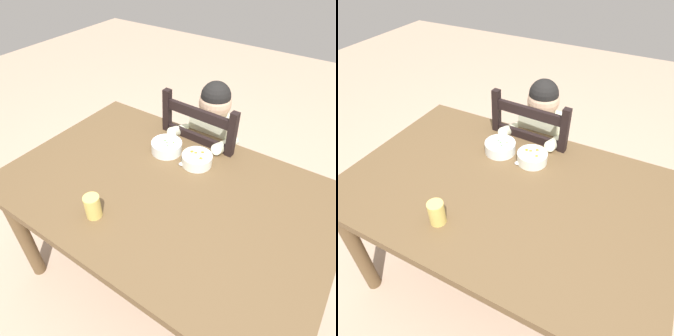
{
  "view_description": "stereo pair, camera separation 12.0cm",
  "coord_description": "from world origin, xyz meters",
  "views": [
    {
      "loc": [
        0.56,
        -0.78,
        1.62
      ],
      "look_at": [
        -0.03,
        0.06,
        0.75
      ],
      "focal_mm": 32.72,
      "sensor_mm": 36.0,
      "label": 1
    },
    {
      "loc": [
        0.45,
        -0.85,
        1.62
      ],
      "look_at": [
        -0.03,
        0.06,
        0.75
      ],
      "focal_mm": 32.72,
      "sensor_mm": 36.0,
      "label": 2
    }
  ],
  "objects": [
    {
      "name": "dining_chair",
      "position": [
        -0.05,
        0.52,
        0.46
      ],
      "size": [
        0.44,
        0.44,
        0.94
      ],
      "color": "black",
      "rests_on": "ground"
    },
    {
      "name": "child_figure",
      "position": [
        -0.05,
        0.51,
        0.64
      ],
      "size": [
        0.32,
        0.31,
        0.97
      ],
      "color": "beige",
      "rests_on": "ground"
    },
    {
      "name": "dining_table",
      "position": [
        0.0,
        0.0,
        0.61
      ],
      "size": [
        1.41,
        0.93,
        0.7
      ],
      "color": "brown",
      "rests_on": "ground"
    },
    {
      "name": "drinking_cup",
      "position": [
        -0.14,
        -0.29,
        0.75
      ],
      "size": [
        0.06,
        0.06,
        0.1
      ],
      "primitive_type": "cylinder",
      "color": "#E0C661",
      "rests_on": "dining_table"
    },
    {
      "name": "ground_plane",
      "position": [
        0.0,
        0.0,
        0.0
      ],
      "size": [
        8.0,
        8.0,
        0.0
      ],
      "primitive_type": "plane",
      "color": "tan"
    },
    {
      "name": "spoon",
      "position": [
        -0.0,
        0.19,
        0.71
      ],
      "size": [
        0.1,
        0.12,
        0.01
      ],
      "color": "silver",
      "rests_on": "dining_table"
    },
    {
      "name": "bowl_of_peas",
      "position": [
        -0.14,
        0.22,
        0.73
      ],
      "size": [
        0.15,
        0.15,
        0.06
      ],
      "color": "white",
      "rests_on": "dining_table"
    },
    {
      "name": "bowl_of_carrots",
      "position": [
        0.03,
        0.22,
        0.73
      ],
      "size": [
        0.14,
        0.14,
        0.05
      ],
      "color": "white",
      "rests_on": "dining_table"
    }
  ]
}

